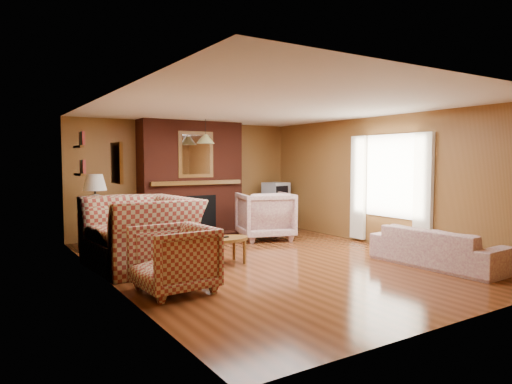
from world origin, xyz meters
TOP-DOWN VIEW (x-y plane):
  - floor at (0.00, 0.00)m, footprint 6.50×6.50m
  - ceiling at (0.00, 0.00)m, footprint 6.50×6.50m
  - wall_back at (0.00, 3.25)m, footprint 6.50×0.00m
  - wall_front at (0.00, -3.25)m, footprint 6.50×0.00m
  - wall_left at (-2.50, 0.00)m, footprint 0.00×6.50m
  - wall_right at (2.50, 0.00)m, footprint 0.00×6.50m
  - fireplace at (0.00, 2.98)m, footprint 2.20×0.82m
  - window_right at (2.45, -0.20)m, footprint 0.10×1.85m
  - bookshelf at (-2.44, 1.90)m, footprint 0.09×0.55m
  - botanical_print at (-2.47, -0.30)m, footprint 0.05×0.40m
  - pendant_light at (0.00, 2.30)m, footprint 0.36×0.36m
  - plaid_loveseat at (-1.85, 0.71)m, footprint 1.52×1.70m
  - plaid_armchair at (-1.95, -0.79)m, footprint 0.93×0.91m
  - floral_sofa at (1.90, -1.65)m, footprint 0.88×2.00m
  - floral_armchair at (1.03, 1.72)m, footprint 1.27×1.29m
  - coffee_table at (-0.73, 0.20)m, footprint 0.80×0.50m
  - side_table at (-2.10, 2.45)m, footprint 0.53×0.53m
  - table_lamp at (-2.10, 2.45)m, footprint 0.41×0.41m
  - tv_stand at (2.05, 2.80)m, footprint 0.58×0.53m
  - crt_tv at (2.05, 2.79)m, footprint 0.57×0.56m

SIDE VIEW (x-z plane):
  - floor at x=0.00m, z-range 0.00..0.00m
  - floral_sofa at x=1.90m, z-range 0.00..0.57m
  - tv_stand at x=2.05m, z-range 0.00..0.61m
  - side_table at x=-2.10m, z-range 0.00..0.66m
  - coffee_table at x=-0.73m, z-range 0.14..0.56m
  - plaid_armchair at x=-1.95m, z-range 0.00..0.81m
  - floral_armchair at x=1.03m, z-range 0.00..0.95m
  - plaid_loveseat at x=-1.85m, z-range 0.00..1.03m
  - crt_tv at x=2.05m, z-range 0.61..1.07m
  - table_lamp at x=-2.10m, z-range 0.70..1.37m
  - window_right at x=2.45m, z-range 0.13..2.13m
  - fireplace at x=0.00m, z-range -0.02..2.38m
  - wall_back at x=0.00m, z-range -2.05..4.45m
  - wall_front at x=0.00m, z-range -2.05..4.45m
  - wall_left at x=-2.50m, z-range -2.05..4.45m
  - wall_right at x=2.50m, z-range -2.05..4.45m
  - botanical_print at x=-2.47m, z-range 1.30..1.80m
  - bookshelf at x=-2.44m, z-range 1.31..2.02m
  - pendant_light at x=0.00m, z-range 1.76..2.24m
  - ceiling at x=0.00m, z-range 2.40..2.40m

